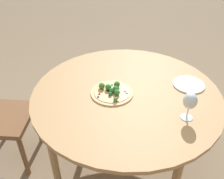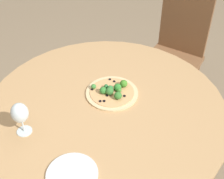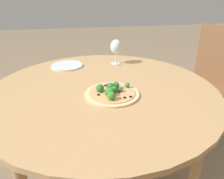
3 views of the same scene
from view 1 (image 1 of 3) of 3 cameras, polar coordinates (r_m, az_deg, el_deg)
name	(u,v)px [view 1 (image 1 of 3)]	position (r m, az deg, el deg)	size (l,w,h in m)	color
ground_plane	(123,161)	(2.16, 2.62, -15.94)	(12.00, 12.00, 0.00)	#847056
dining_table	(126,99)	(1.70, 3.21, -2.28)	(1.26, 1.26, 0.71)	tan
pizza	(112,91)	(1.65, -0.01, -0.39)	(0.28, 0.28, 0.06)	#DBBC89
wine_glass	(190,102)	(1.46, 17.42, -2.64)	(0.08, 0.08, 0.17)	silver
plate_near	(189,84)	(1.81, 17.13, 1.11)	(0.22, 0.22, 0.01)	silver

